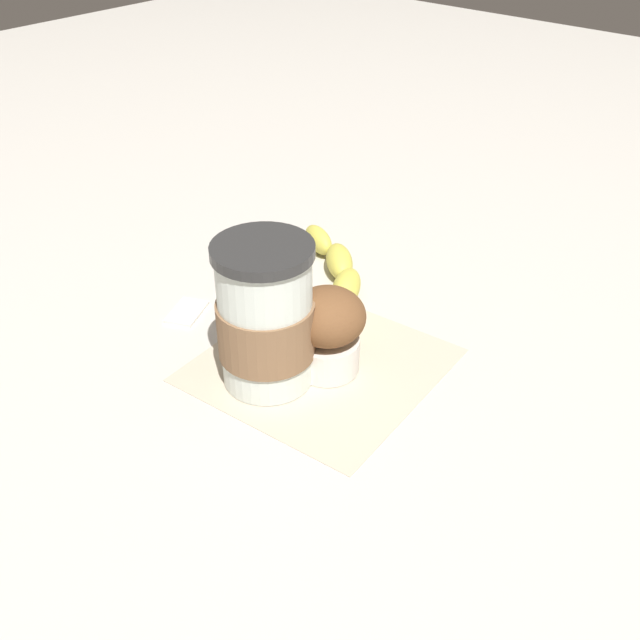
# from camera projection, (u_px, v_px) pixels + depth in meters

# --- Properties ---
(ground_plane) EXTENTS (3.00, 3.00, 0.00)m
(ground_plane) POSITION_uv_depth(u_px,v_px,m) (320.00, 365.00, 0.74)
(ground_plane) COLOR beige
(paper_napkin) EXTENTS (0.24, 0.24, 0.00)m
(paper_napkin) POSITION_uv_depth(u_px,v_px,m) (320.00, 365.00, 0.74)
(paper_napkin) COLOR beige
(paper_napkin) RESTS_ON ground_plane
(coffee_cup) EXTENTS (0.09, 0.09, 0.14)m
(coffee_cup) POSITION_uv_depth(u_px,v_px,m) (266.00, 319.00, 0.69)
(coffee_cup) COLOR silver
(coffee_cup) RESTS_ON paper_napkin
(muffin) EXTENTS (0.07, 0.07, 0.09)m
(muffin) POSITION_uv_depth(u_px,v_px,m) (327.00, 329.00, 0.71)
(muffin) COLOR white
(muffin) RESTS_ON paper_napkin
(banana) EXTENTS (0.17, 0.17, 0.03)m
(banana) POSITION_uv_depth(u_px,v_px,m) (336.00, 274.00, 0.86)
(banana) COLOR #D6CC4C
(banana) RESTS_ON paper_napkin
(sugar_packet) EXTENTS (0.06, 0.05, 0.01)m
(sugar_packet) POSITION_uv_depth(u_px,v_px,m) (187.00, 311.00, 0.82)
(sugar_packet) COLOR white
(sugar_packet) RESTS_ON ground_plane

